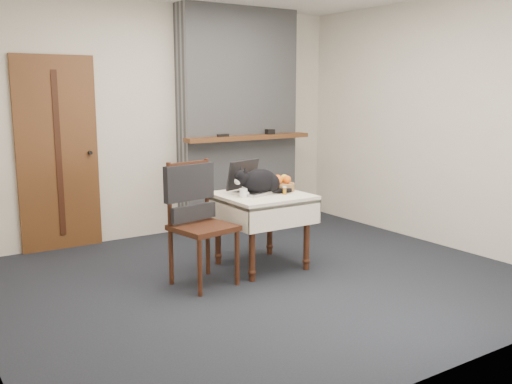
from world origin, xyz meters
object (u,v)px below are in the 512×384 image
(cream_jar, at_px, (243,193))
(door, at_px, (58,154))
(side_table, at_px, (262,206))
(pill_bottle, at_px, (285,190))
(fruit_basket, at_px, (281,184))
(laptop, at_px, (251,185))
(cat, at_px, (260,182))
(chair, at_px, (195,206))

(cream_jar, bearing_deg, door, 123.99)
(side_table, height_order, pill_bottle, pill_bottle)
(pill_bottle, bearing_deg, fruit_basket, 64.16)
(cream_jar, bearing_deg, laptop, 41.93)
(cat, relative_size, pill_bottle, 7.10)
(fruit_basket, relative_size, chair, 0.25)
(side_table, height_order, cream_jar, cream_jar)
(pill_bottle, bearing_deg, door, 130.63)
(fruit_basket, bearing_deg, laptop, 165.58)
(side_table, bearing_deg, cream_jar, -167.66)
(laptop, bearing_deg, fruit_basket, -31.43)
(door, xyz_separation_m, laptop, (1.36, -1.56, -0.23))
(pill_bottle, height_order, chair, chair)
(fruit_basket, height_order, chair, chair)
(cat, distance_m, fruit_basket, 0.27)
(laptop, distance_m, fruit_basket, 0.30)
(cat, distance_m, chair, 0.71)
(side_table, relative_size, cat, 1.44)
(side_table, distance_m, chair, 0.72)
(cream_jar, xyz_separation_m, fruit_basket, (0.48, 0.10, 0.02))
(door, xyz_separation_m, cat, (1.39, -1.68, -0.19))
(door, height_order, laptop, door)
(side_table, bearing_deg, fruit_basket, 10.44)
(side_table, bearing_deg, pill_bottle, -40.69)
(laptop, distance_m, chair, 0.70)
(laptop, xyz_separation_m, cream_jar, (-0.19, -0.17, -0.03))
(cat, height_order, cream_jar, cat)
(side_table, relative_size, pill_bottle, 10.20)
(door, distance_m, laptop, 2.08)
(door, height_order, fruit_basket, door)
(laptop, height_order, cat, laptop)
(side_table, xyz_separation_m, laptop, (-0.04, 0.12, 0.19))
(side_table, distance_m, laptop, 0.23)
(door, distance_m, cream_jar, 2.10)
(cat, height_order, pill_bottle, cat)
(cream_jar, relative_size, fruit_basket, 0.31)
(pill_bottle, bearing_deg, chair, 173.71)
(cat, xyz_separation_m, cream_jar, (-0.22, -0.06, -0.07))
(laptop, distance_m, cream_jar, 0.26)
(laptop, height_order, chair, chair)
(pill_bottle, distance_m, chair, 0.88)
(door, xyz_separation_m, side_table, (1.40, -1.68, -0.41))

